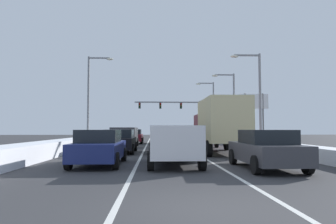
{
  "coord_description": "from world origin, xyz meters",
  "views": [
    {
      "loc": [
        -0.94,
        -6.02,
        1.54
      ],
      "look_at": [
        0.51,
        27.57,
        3.39
      ],
      "focal_mm": 33.23,
      "sensor_mm": 36.0,
      "label": 1
    }
  ],
  "objects": [
    {
      "name": "sedan_silver_center_lane_third",
      "position": [
        0.19,
        20.2,
        0.76
      ],
      "size": [
        2.0,
        4.5,
        1.51
      ],
      "color": "#B7BABF",
      "rests_on": "ground"
    },
    {
      "name": "suv_gray_right_lane_fourth",
      "position": [
        3.46,
        28.17,
        1.02
      ],
      "size": [
        2.16,
        4.9,
        1.67
      ],
      "color": "slate",
      "rests_on": "ground"
    },
    {
      "name": "suv_green_center_lane_fourth",
      "position": [
        0.0,
        26.83,
        1.02
      ],
      "size": [
        2.16,
        4.9,
        1.67
      ],
      "color": "#1E5633",
      "rests_on": "ground"
    },
    {
      "name": "lane_stripe_between_right_lane_and_center_lane",
      "position": [
        1.7,
        22.43,
        0.0
      ],
      "size": [
        0.14,
        49.35,
        0.01
      ],
      "primitive_type": "cube",
      "color": "silver",
      "rests_on": "ground"
    },
    {
      "name": "sedan_black_left_lane_second",
      "position": [
        -3.17,
        14.28,
        0.76
      ],
      "size": [
        2.0,
        4.5,
        1.51
      ],
      "color": "black",
      "rests_on": "ground"
    },
    {
      "name": "suv_tan_center_lane_second",
      "position": [
        -0.19,
        14.42,
        1.02
      ],
      "size": [
        2.16,
        4.9,
        1.67
      ],
      "color": "#937F60",
      "rests_on": "ground"
    },
    {
      "name": "suv_charcoal_left_lane_third",
      "position": [
        -3.48,
        20.83,
        1.02
      ],
      "size": [
        2.16,
        4.9,
        1.67
      ],
      "color": "#38383D",
      "rests_on": "ground"
    },
    {
      "name": "box_truck_right_lane_second",
      "position": [
        3.2,
        13.62,
        1.9
      ],
      "size": [
        2.53,
        7.2,
        3.36
      ],
      "color": "maroon",
      "rests_on": "ground"
    },
    {
      "name": "suv_white_center_lane_nearest",
      "position": [
        -0.12,
        7.25,
        1.02
      ],
      "size": [
        2.16,
        4.9,
        1.67
      ],
      "color": "silver",
      "rests_on": "ground"
    },
    {
      "name": "ground_plane",
      "position": [
        0.0,
        17.95,
        0.0
      ],
      "size": [
        120.0,
        120.0,
        0.0
      ],
      "primitive_type": "plane",
      "color": "#333335"
    },
    {
      "name": "suv_red_right_lane_third",
      "position": [
        3.25,
        21.35,
        1.02
      ],
      "size": [
        2.16,
        4.9,
        1.67
      ],
      "color": "maroon",
      "rests_on": "ground"
    },
    {
      "name": "sedan_navy_left_lane_nearest",
      "position": [
        -3.3,
        7.44,
        0.76
      ],
      "size": [
        2.0,
        4.5,
        1.51
      ],
      "color": "navy",
      "rests_on": "ground"
    },
    {
      "name": "street_lamp_right_far",
      "position": [
        7.17,
        38.13,
        4.95
      ],
      "size": [
        2.66,
        0.36,
        8.28
      ],
      "color": "gray",
      "rests_on": "ground"
    },
    {
      "name": "street_lamp_left_mid",
      "position": [
        -7.53,
        26.6,
        5.41
      ],
      "size": [
        2.66,
        0.36,
        9.16
      ],
      "color": "gray",
      "rests_on": "ground"
    },
    {
      "name": "roadside_sign_right",
      "position": [
        10.07,
        27.85,
        4.02
      ],
      "size": [
        3.2,
        0.16,
        5.5
      ],
      "color": "#59595B",
      "rests_on": "ground"
    },
    {
      "name": "street_lamp_right_mid",
      "position": [
        7.81,
        29.16,
        4.76
      ],
      "size": [
        2.66,
        0.36,
        7.93
      ],
      "color": "gray",
      "rests_on": "ground"
    },
    {
      "name": "snow_bank_right_shoulder",
      "position": [
        7.0,
        22.43,
        0.33
      ],
      "size": [
        1.22,
        49.35,
        0.67
      ],
      "primitive_type": "cube",
      "color": "white",
      "rests_on": "ground"
    },
    {
      "name": "sedan_charcoal_right_lane_nearest",
      "position": [
        3.37,
        5.91,
        0.76
      ],
      "size": [
        2.0,
        4.5,
        1.51
      ],
      "color": "#38383D",
      "rests_on": "ground"
    },
    {
      "name": "snow_bank_left_shoulder",
      "position": [
        -7.0,
        22.43,
        0.42
      ],
      "size": [
        1.61,
        49.35,
        0.83
      ],
      "primitive_type": "cube",
      "color": "white",
      "rests_on": "ground"
    },
    {
      "name": "sedan_maroon_left_lane_fourth",
      "position": [
        -3.17,
        27.29,
        0.76
      ],
      "size": [
        2.0,
        4.5,
        1.51
      ],
      "color": "maroon",
      "rests_on": "ground"
    },
    {
      "name": "lane_stripe_between_center_lane_and_left_lane",
      "position": [
        -1.7,
        22.43,
        0.0
      ],
      "size": [
        0.14,
        49.35,
        0.01
      ],
      "primitive_type": "cube",
      "color": "silver",
      "rests_on": "ground"
    },
    {
      "name": "traffic_light_gantry",
      "position": [
        2.77,
        44.85,
        4.74
      ],
      "size": [
        10.94,
        0.47,
        6.2
      ],
      "color": "slate",
      "rests_on": "ground"
    },
    {
      "name": "street_lamp_right_near",
      "position": [
        7.76,
        20.19,
        4.83
      ],
      "size": [
        2.66,
        0.36,
        8.06
      ],
      "color": "gray",
      "rests_on": "ground"
    }
  ]
}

